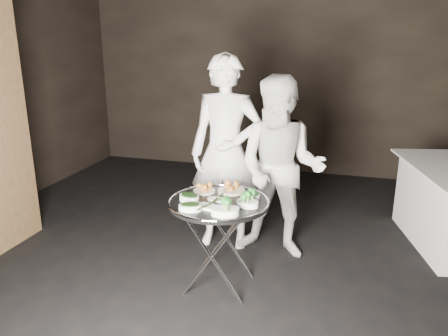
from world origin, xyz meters
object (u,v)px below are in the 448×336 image
(tray_stand, at_px, (219,241))
(serving_tray, at_px, (219,202))
(waiter_left, at_px, (226,153))
(waiter_right, at_px, (281,169))

(tray_stand, height_order, serving_tray, serving_tray)
(serving_tray, distance_m, waiter_left, 0.80)
(tray_stand, relative_size, waiter_right, 0.44)
(waiter_right, bearing_deg, tray_stand, -113.83)
(tray_stand, xyz_separation_m, waiter_left, (-0.16, 0.77, 0.50))
(waiter_right, bearing_deg, waiter_left, 175.61)
(waiter_left, relative_size, waiter_right, 1.11)
(tray_stand, height_order, waiter_left, waiter_left)
(serving_tray, height_order, waiter_right, waiter_right)
(waiter_left, bearing_deg, tray_stand, -83.36)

